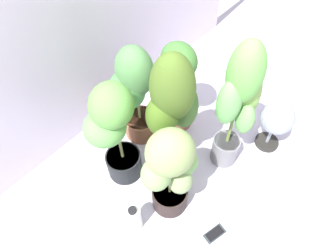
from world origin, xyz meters
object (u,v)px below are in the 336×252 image
at_px(potted_plant_back_center, 134,91).
at_px(potted_plant_back_right, 177,84).
at_px(floor_fan, 277,119).
at_px(nutrient_bottle, 135,219).
at_px(potted_plant_back_left, 114,131).
at_px(potted_plant_front_left, 171,170).
at_px(potted_plant_center, 172,114).
at_px(potted_plant_front_right, 238,103).
at_px(cell_phone, 215,233).

bearing_deg(potted_plant_back_center, potted_plant_back_right, -29.20).
xyz_separation_m(floor_fan, nutrient_bottle, (-1.12, 0.32, -0.18)).
bearing_deg(potted_plant_back_right, nutrient_bottle, -157.03).
distance_m(potted_plant_back_right, potted_plant_back_center, 0.31).
height_order(potted_plant_back_left, nutrient_bottle, potted_plant_back_left).
height_order(potted_plant_back_left, potted_plant_front_left, potted_plant_back_left).
distance_m(potted_plant_back_left, potted_plant_back_center, 0.36).
height_order(potted_plant_center, floor_fan, potted_plant_center).
relative_size(potted_plant_center, nutrient_bottle, 4.18).
bearing_deg(nutrient_bottle, floor_fan, -15.98).
relative_size(potted_plant_front_right, cell_phone, 6.71).
distance_m(floor_fan, nutrient_bottle, 1.18).
distance_m(potted_plant_back_right, potted_plant_front_left, 0.69).
bearing_deg(nutrient_bottle, potted_plant_back_left, 57.11).
distance_m(potted_plant_back_center, cell_phone, 1.06).
xyz_separation_m(potted_plant_front_right, floor_fan, (0.33, -0.18, -0.32)).
distance_m(potted_plant_back_center, potted_plant_front_right, 0.70).
distance_m(potted_plant_back_right, nutrient_bottle, 0.94).
height_order(potted_plant_center, potted_plant_back_right, potted_plant_center).
height_order(potted_plant_back_right, potted_plant_front_left, potted_plant_front_left).
xyz_separation_m(potted_plant_front_left, potted_plant_front_right, (0.53, -0.07, 0.17)).
xyz_separation_m(potted_plant_back_left, potted_plant_front_left, (0.04, -0.41, -0.05)).
relative_size(potted_plant_back_right, nutrient_bottle, 3.09).
height_order(potted_plant_back_center, floor_fan, potted_plant_back_center).
xyz_separation_m(potted_plant_center, floor_fan, (0.63, -0.43, -0.30)).
xyz_separation_m(potted_plant_back_center, potted_plant_front_right, (0.24, -0.64, 0.14)).
bearing_deg(cell_phone, potted_plant_back_center, -0.88).
relative_size(potted_plant_center, potted_plant_front_right, 0.98).
bearing_deg(potted_plant_front_right, potted_plant_back_left, 139.54).
height_order(potted_plant_back_left, potted_plant_front_right, potted_plant_front_right).
distance_m(potted_plant_center, potted_plant_back_left, 0.37).
xyz_separation_m(potted_plant_center, potted_plant_front_left, (-0.22, -0.18, -0.15)).
bearing_deg(floor_fan, potted_plant_back_center, -40.26).
distance_m(potted_plant_center, potted_plant_back_right, 0.44).
height_order(potted_plant_front_right, cell_phone, potted_plant_front_right).
distance_m(potted_plant_back_right, floor_fan, 0.74).
relative_size(cell_phone, floor_fan, 0.36).
height_order(potted_plant_front_right, floor_fan, potted_plant_front_right).
bearing_deg(floor_fan, potted_plant_center, -19.35).
height_order(cell_phone, floor_fan, floor_fan).
bearing_deg(potted_plant_front_right, floor_fan, -28.66).
xyz_separation_m(potted_plant_back_left, floor_fan, (0.90, -0.66, -0.20)).
relative_size(potted_plant_center, potted_plant_back_right, 1.35).
height_order(potted_plant_back_right, floor_fan, potted_plant_back_right).
xyz_separation_m(potted_plant_center, potted_plant_front_right, (0.31, -0.25, 0.02)).
bearing_deg(potted_plant_back_left, potted_plant_center, -41.60).
relative_size(potted_plant_front_right, nutrient_bottle, 4.29).
bearing_deg(potted_plant_front_left, potted_plant_center, 38.34).
height_order(potted_plant_back_right, potted_plant_back_left, potted_plant_back_left).
relative_size(potted_plant_back_left, nutrient_bottle, 3.42).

